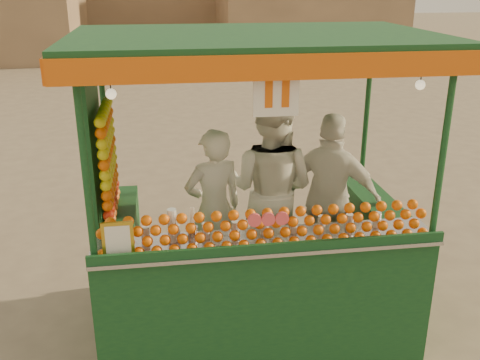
{
  "coord_description": "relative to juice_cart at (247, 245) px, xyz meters",
  "views": [
    {
      "loc": [
        -0.79,
        -4.75,
        3.3
      ],
      "look_at": [
        -0.08,
        -0.0,
        1.5
      ],
      "focal_mm": 40.84,
      "sensor_mm": 36.0,
      "label": 1
    }
  ],
  "objects": [
    {
      "name": "ground",
      "position": [
        0.05,
        0.24,
        -0.93
      ],
      "size": [
        90.0,
        90.0,
        0.0
      ],
      "primitive_type": "plane",
      "color": "brown",
      "rests_on": "ground"
    },
    {
      "name": "juice_cart",
      "position": [
        0.0,
        0.0,
        0.0
      ],
      "size": [
        3.13,
        2.03,
        2.85
      ],
      "color": "#103A1D",
      "rests_on": "ground"
    },
    {
      "name": "vendor_left",
      "position": [
        -0.27,
        0.4,
        0.21
      ],
      "size": [
        0.67,
        0.53,
        1.63
      ],
      "rotation": [
        0.0,
        0.0,
        3.41
      ],
      "color": "white",
      "rests_on": "ground"
    },
    {
      "name": "vendor_middle",
      "position": [
        0.31,
        0.47,
        0.36
      ],
      "size": [
        1.18,
        1.12,
        1.92
      ],
      "rotation": [
        0.0,
        0.0,
        2.56
      ],
      "color": "white",
      "rests_on": "ground"
    },
    {
      "name": "vendor_right",
      "position": [
        0.9,
        0.35,
        0.27
      ],
      "size": [
        1.1,
        0.87,
        1.74
      ],
      "rotation": [
        0.0,
        0.0,
        2.63
      ],
      "color": "silver",
      "rests_on": "ground"
    }
  ]
}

